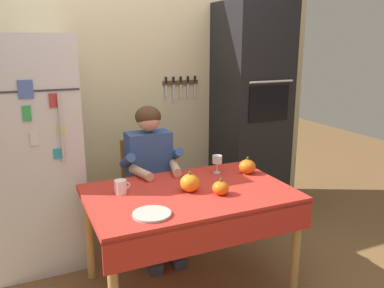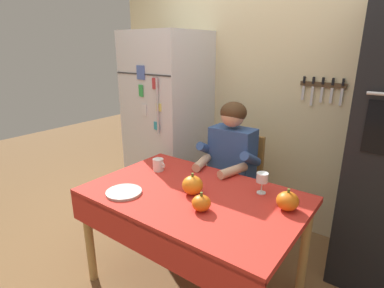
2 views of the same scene
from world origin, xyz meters
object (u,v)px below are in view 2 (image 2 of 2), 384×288
chair_behind_person (238,182)px  seated_person (228,165)px  refrigerator (169,123)px  serving_tray (124,192)px  pumpkin_large (192,185)px  pumpkin_medium (288,201)px  pumpkin_small (201,203)px  coffee_mug (158,165)px  dining_table (191,206)px  wine_glass (262,178)px

chair_behind_person → seated_person: size_ratio=0.75×
refrigerator → serving_tray: (0.59, -1.13, -0.15)m
pumpkin_large → pumpkin_medium: (0.57, 0.17, -0.01)m
refrigerator → pumpkin_medium: 1.67m
refrigerator → pumpkin_large: 1.29m
chair_behind_person → pumpkin_small: (0.24, -0.92, 0.28)m
refrigerator → pumpkin_small: bearing=-42.1°
coffee_mug → pumpkin_small: bearing=-25.9°
refrigerator → pumpkin_large: bearing=-42.6°
serving_tray → coffee_mug: bearing=100.8°
dining_table → chair_behind_person: chair_behind_person is taller
wine_glass → pumpkin_large: bearing=-142.4°
pumpkin_medium → wine_glass: bearing=152.9°
wine_glass → pumpkin_small: size_ratio=1.22×
pumpkin_medium → coffee_mug: bearing=-179.4°
refrigerator → coffee_mug: refrigerator is taller
wine_glass → serving_tray: wine_glass is taller
pumpkin_large → serving_tray: 0.45m
dining_table → serving_tray: size_ratio=6.01×
wine_glass → pumpkin_medium: 0.24m
pumpkin_medium → pumpkin_small: 0.50m
dining_table → chair_behind_person: 0.81m
seated_person → pumpkin_large: size_ratio=8.61×
wine_glass → chair_behind_person: bearing=130.7°
seated_person → pumpkin_small: seated_person is taller
dining_table → pumpkin_large: size_ratio=9.68×
chair_behind_person → pumpkin_large: chair_behind_person is taller
chair_behind_person → pumpkin_medium: (0.64, -0.61, 0.28)m
pumpkin_large → pumpkin_small: 0.22m
wine_glass → seated_person: bearing=144.0°
dining_table → pumpkin_medium: (0.57, 0.18, 0.14)m
chair_behind_person → wine_glass: 0.74m
seated_person → pumpkin_small: 0.77m
wine_glass → pumpkin_medium: (0.21, -0.11, -0.05)m
seated_person → pumpkin_medium: seated_person is taller
pumpkin_large → pumpkin_medium: size_ratio=1.08×
dining_table → wine_glass: bearing=39.0°
serving_tray → refrigerator: bearing=117.3°
wine_glass → pumpkin_small: (-0.19, -0.41, -0.06)m
coffee_mug → pumpkin_medium: (1.01, 0.01, 0.01)m
pumpkin_large → wine_glass: bearing=37.6°
dining_table → pumpkin_small: pumpkin_small is taller
pumpkin_medium → seated_person: bearing=146.7°
refrigerator → pumpkin_small: size_ratio=15.54×
seated_person → serving_tray: size_ratio=5.35×
pumpkin_large → chair_behind_person: bearing=95.6°
refrigerator → pumpkin_small: 1.51m
refrigerator → pumpkin_large: refrigerator is taller
pumpkin_small → serving_tray: 0.55m
pumpkin_medium → chair_behind_person: bearing=136.5°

